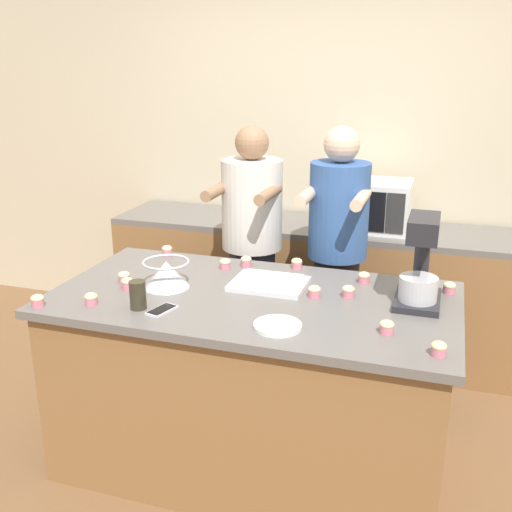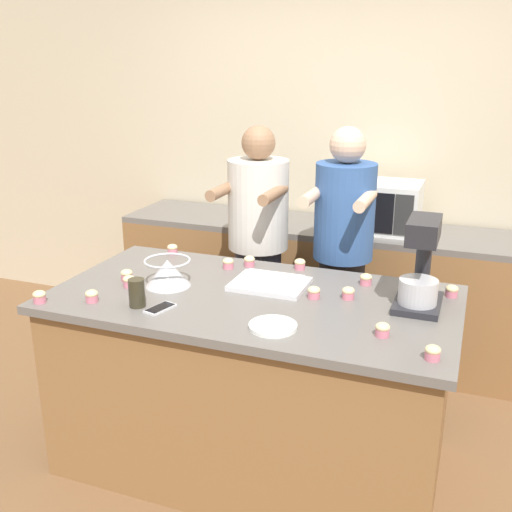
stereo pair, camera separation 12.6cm
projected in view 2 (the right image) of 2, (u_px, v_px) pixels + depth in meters
The scene contains 27 objects.
ground_plane at pixel (253, 459), 3.09m from camera, with size 16.00×16.00×0.00m, color brown.
back_wall at pixel (340, 152), 4.19m from camera, with size 10.00×0.06×2.70m.
island_counter at pixel (252, 381), 2.94m from camera, with size 1.89×0.99×0.91m.
back_counter at pixel (323, 288), 4.16m from camera, with size 2.80×0.60×0.91m.
person_left at pixel (258, 255), 3.61m from camera, with size 0.37×0.52×1.61m.
person_right at pixel (342, 263), 3.43m from camera, with size 0.35×0.51×1.63m.
stand_mixer at pixel (421, 269), 2.63m from camera, with size 0.20×0.30×0.41m.
mixing_bowl at pixel (168, 272), 2.91m from camera, with size 0.23×0.23×0.13m.
baking_tray at pixel (270, 283), 2.91m from camera, with size 0.36×0.28×0.04m.
microwave_oven at pixel (376, 206), 3.86m from camera, with size 0.55×0.38×0.32m.
cell_phone at pixel (160, 308), 2.65m from camera, with size 0.11×0.16×0.01m.
drinking_glass at pixel (137, 293), 2.66m from camera, with size 0.07×0.07×0.13m.
small_plate at pixel (273, 326), 2.46m from camera, with size 0.20×0.20×0.02m.
cupcake_0 at pixel (129, 281), 2.90m from camera, with size 0.06×0.06×0.06m.
cupcake_1 at pixel (39, 297), 2.72m from camera, with size 0.06×0.06×0.06m.
cupcake_2 at pixel (228, 263), 3.16m from camera, with size 0.06×0.06×0.06m.
cupcake_3 at pixel (433, 352), 2.19m from camera, with size 0.06×0.06×0.06m.
cupcake_4 at pixel (452, 291), 2.78m from camera, with size 0.06×0.06×0.06m.
cupcake_5 at pixel (366, 279), 2.93m from camera, with size 0.06×0.06×0.06m.
cupcake_6 at pixel (127, 275), 2.99m from camera, with size 0.06×0.06×0.06m.
cupcake_7 at pixel (249, 261), 3.20m from camera, with size 0.06×0.06×0.06m.
cupcake_8 at pixel (172, 249), 3.40m from camera, with size 0.06×0.06×0.06m.
cupcake_9 at pixel (314, 292), 2.76m from camera, with size 0.06×0.06×0.06m.
cupcake_10 at pixel (382, 329), 2.38m from camera, with size 0.06×0.06×0.06m.
cupcake_11 at pixel (300, 264), 3.15m from camera, with size 0.06×0.06×0.06m.
cupcake_12 at pixel (92, 296), 2.72m from camera, with size 0.06×0.06×0.06m.
cupcake_13 at pixel (348, 293), 2.76m from camera, with size 0.06×0.06×0.06m.
Camera 2 is at (0.94, -2.43, 1.96)m, focal length 42.00 mm.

